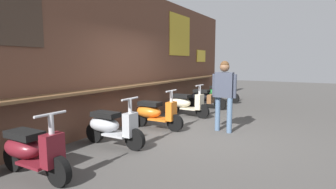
# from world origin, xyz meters

# --- Properties ---
(ground_plane) EXTENTS (36.02, 36.02, 0.00)m
(ground_plane) POSITION_xyz_m (0.00, 0.00, 0.00)
(ground_plane) COLOR #474442
(market_stall_facade) EXTENTS (12.86, 0.61, 3.52)m
(market_stall_facade) POSITION_xyz_m (0.00, 2.02, 1.75)
(market_stall_facade) COLOR brown
(market_stall_facade) RESTS_ON ground_plane
(scooter_maroon) EXTENTS (0.46, 1.40, 0.97)m
(scooter_maroon) POSITION_xyz_m (-3.20, 1.08, 0.39)
(scooter_maroon) COLOR maroon
(scooter_maroon) RESTS_ON ground_plane
(scooter_silver) EXTENTS (0.46, 1.40, 0.97)m
(scooter_silver) POSITION_xyz_m (-1.56, 1.08, 0.39)
(scooter_silver) COLOR #B2B5BA
(scooter_silver) RESTS_ON ground_plane
(scooter_orange) EXTENTS (0.46, 1.40, 0.97)m
(scooter_orange) POSITION_xyz_m (-0.02, 1.08, 0.39)
(scooter_orange) COLOR orange
(scooter_orange) RESTS_ON ground_plane
(scooter_cream) EXTENTS (0.47, 1.40, 0.97)m
(scooter_cream) POSITION_xyz_m (1.68, 1.08, 0.39)
(scooter_cream) COLOR beige
(scooter_cream) RESTS_ON ground_plane
(scooter_black) EXTENTS (0.46, 1.40, 0.97)m
(scooter_black) POSITION_xyz_m (3.23, 1.08, 0.39)
(scooter_black) COLOR black
(scooter_black) RESTS_ON ground_plane
(scooter_green) EXTENTS (0.46, 1.40, 0.97)m
(scooter_green) POSITION_xyz_m (4.85, 1.08, 0.39)
(scooter_green) COLOR #237533
(scooter_green) RESTS_ON ground_plane
(shopper_with_handbag) EXTENTS (0.28, 0.65, 1.64)m
(shopper_with_handbag) POSITION_xyz_m (0.53, -0.47, 0.99)
(shopper_with_handbag) COLOR slate
(shopper_with_handbag) RESTS_ON ground_plane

